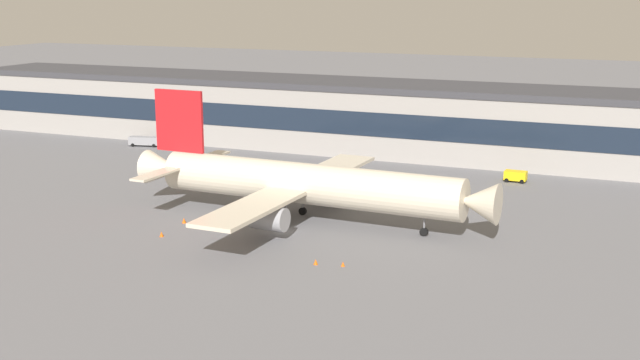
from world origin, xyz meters
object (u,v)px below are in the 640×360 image
(baggage_tug, at_px, (516,176))
(belt_loader, at_px, (144,141))
(traffic_cone_2, at_px, (184,220))
(traffic_cone_3, at_px, (343,264))
(airliner, at_px, (303,183))
(traffic_cone_1, at_px, (316,262))
(traffic_cone_0, at_px, (162,234))

(baggage_tug, distance_m, belt_loader, 75.77)
(traffic_cone_2, relative_size, traffic_cone_3, 1.26)
(airliner, relative_size, belt_loader, 7.95)
(traffic_cone_1, distance_m, traffic_cone_3, 3.23)
(baggage_tug, relative_size, traffic_cone_0, 5.36)
(traffic_cone_1, bearing_deg, belt_loader, 138.42)
(traffic_cone_1, bearing_deg, traffic_cone_2, 159.00)
(traffic_cone_0, relative_size, traffic_cone_2, 0.94)
(belt_loader, height_order, traffic_cone_2, belt_loader)
(airliner, bearing_deg, traffic_cone_3, -52.67)
(traffic_cone_1, height_order, traffic_cone_3, traffic_cone_1)
(traffic_cone_3, bearing_deg, traffic_cone_0, 176.14)
(traffic_cone_0, xyz_separation_m, traffic_cone_3, (25.98, -1.75, -0.05))
(baggage_tug, bearing_deg, airliner, -123.56)
(traffic_cone_2, height_order, traffic_cone_3, traffic_cone_2)
(baggage_tug, distance_m, traffic_cone_1, 53.59)
(traffic_cone_0, relative_size, traffic_cone_1, 1.04)
(airliner, relative_size, baggage_tug, 14.56)
(baggage_tug, bearing_deg, traffic_cone_3, -102.33)
(baggage_tug, relative_size, traffic_cone_2, 5.06)
(traffic_cone_2, distance_m, traffic_cone_3, 28.00)
(airliner, distance_m, traffic_cone_2, 17.14)
(baggage_tug, xyz_separation_m, traffic_cone_2, (-37.86, -42.60, -0.72))
(belt_loader, xyz_separation_m, traffic_cone_2, (37.85, -45.45, -0.79))
(airliner, bearing_deg, traffic_cone_2, -152.73)
(belt_loader, distance_m, traffic_cone_0, 64.82)
(traffic_cone_2, bearing_deg, belt_loader, 129.79)
(traffic_cone_2, xyz_separation_m, traffic_cone_3, (26.71, -8.37, -0.07))
(airliner, bearing_deg, traffic_cone_1, -61.58)
(airliner, height_order, baggage_tug, airliner)
(belt_loader, bearing_deg, baggage_tug, -2.16)
(traffic_cone_2, bearing_deg, airliner, 27.27)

